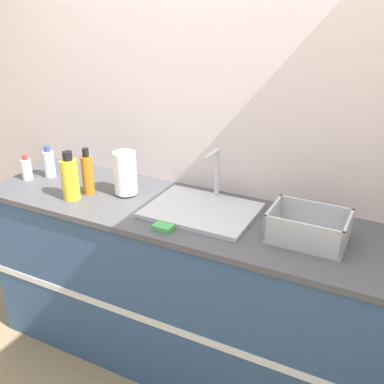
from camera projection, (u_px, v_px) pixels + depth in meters
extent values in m
cube|color=silver|center=(220.00, 123.00, 2.30)|extent=(4.64, 0.06, 2.60)
cube|color=#33517A|center=(191.00, 293.00, 2.38)|extent=(2.24, 0.59, 0.90)
cube|color=white|center=(164.00, 326.00, 2.15)|extent=(2.24, 0.01, 0.04)
cube|color=#4C4C51|center=(191.00, 214.00, 2.19)|extent=(2.27, 0.61, 0.03)
cube|color=silver|center=(201.00, 210.00, 2.18)|extent=(0.52, 0.39, 0.02)
cylinder|color=silver|center=(217.00, 173.00, 2.27)|extent=(0.02, 0.02, 0.24)
cylinder|color=silver|center=(211.00, 155.00, 2.16)|extent=(0.02, 0.15, 0.02)
cylinder|color=#4C4C51|center=(127.00, 193.00, 2.37)|extent=(0.09, 0.09, 0.01)
cylinder|color=white|center=(125.00, 173.00, 2.32)|extent=(0.12, 0.12, 0.22)
cube|color=#B7BABF|center=(307.00, 238.00, 1.94)|extent=(0.33, 0.24, 0.01)
cube|color=#B7BABF|center=(302.00, 236.00, 1.82)|extent=(0.33, 0.01, 0.12)
cube|color=#B7BABF|center=(315.00, 214.00, 2.00)|extent=(0.33, 0.01, 0.12)
cube|color=#B7BABF|center=(273.00, 217.00, 1.98)|extent=(0.01, 0.24, 0.12)
cube|color=#B7BABF|center=(347.00, 233.00, 1.85)|extent=(0.01, 0.24, 0.12)
cylinder|color=white|center=(27.00, 169.00, 2.55)|extent=(0.06, 0.06, 0.12)
cylinder|color=red|center=(25.00, 157.00, 2.52)|extent=(0.03, 0.03, 0.03)
cylinder|color=silver|center=(49.00, 164.00, 2.58)|extent=(0.06, 0.06, 0.15)
cylinder|color=#334C9E|center=(47.00, 149.00, 2.54)|extent=(0.03, 0.03, 0.03)
cylinder|color=#B26B19|center=(88.00, 175.00, 2.35)|extent=(0.06, 0.06, 0.21)
cylinder|color=black|center=(85.00, 152.00, 2.30)|extent=(0.03, 0.03, 0.05)
cylinder|color=yellow|center=(70.00, 180.00, 2.29)|extent=(0.09, 0.09, 0.21)
cylinder|color=black|center=(67.00, 156.00, 2.23)|extent=(0.05, 0.05, 0.05)
cube|color=#4CB259|center=(163.00, 227.00, 2.02)|extent=(0.09, 0.06, 0.02)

